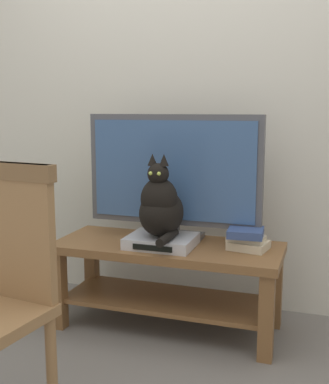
{
  "coord_description": "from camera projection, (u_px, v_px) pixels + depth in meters",
  "views": [
    {
      "loc": [
        0.79,
        -1.84,
        1.19
      ],
      "look_at": [
        -0.01,
        0.53,
        0.76
      ],
      "focal_mm": 45.88,
      "sensor_mm": 36.0,
      "label": 1
    }
  ],
  "objects": [
    {
      "name": "ground_plane",
      "position": [
        129.0,
        381.0,
        2.16
      ],
      "size": [
        12.0,
        12.0,
        0.0
      ],
      "primitive_type": "plane",
      "color": "slate"
    },
    {
      "name": "back_wall",
      "position": [
        196.0,
        73.0,
        2.93
      ],
      "size": [
        7.0,
        0.12,
        2.8
      ],
      "primitive_type": "cube",
      "color": "beige",
      "rests_on": "ground"
    },
    {
      "name": "tv_stand",
      "position": [
        167.0,
        268.0,
        2.65
      ],
      "size": [
        1.21,
        0.49,
        0.47
      ],
      "color": "brown",
      "rests_on": "ground"
    },
    {
      "name": "tv",
      "position": [
        174.0,
        174.0,
        2.66
      ],
      "size": [
        0.97,
        0.2,
        0.69
      ],
      "color": "#4C4C51",
      "rests_on": "tv_stand"
    },
    {
      "name": "media_box",
      "position": [
        161.0,
        241.0,
        2.58
      ],
      "size": [
        0.35,
        0.29,
        0.06
      ],
      "color": "#BCBCC1",
      "rests_on": "tv_stand"
    },
    {
      "name": "cat",
      "position": [
        161.0,
        207.0,
        2.53
      ],
      "size": [
        0.22,
        0.37,
        0.44
      ],
      "color": "black",
      "rests_on": "media_box"
    },
    {
      "name": "book_stack",
      "position": [
        247.0,
        239.0,
        2.52
      ],
      "size": [
        0.22,
        0.2,
        0.11
      ],
      "color": "beige",
      "rests_on": "tv_stand"
    },
    {
      "name": "potted_plant",
      "position": [
        3.0,
        239.0,
        2.68
      ],
      "size": [
        0.4,
        0.4,
        0.78
      ],
      "color": "beige",
      "rests_on": "ground"
    }
  ]
}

